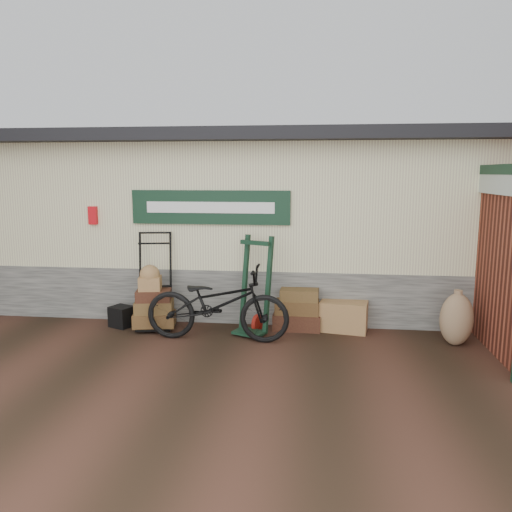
{
  "coord_description": "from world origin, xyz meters",
  "views": [
    {
      "loc": [
        1.39,
        -6.99,
        2.51
      ],
      "look_at": [
        0.46,
        0.9,
        1.17
      ],
      "focal_mm": 35.0,
      "sensor_mm": 36.0,
      "label": 1
    }
  ],
  "objects": [
    {
      "name": "wicker_hamper",
      "position": [
        1.88,
        0.85,
        0.24
      ],
      "size": [
        0.81,
        0.6,
        0.48
      ],
      "primitive_type": "cube",
      "rotation": [
        0.0,
        0.0,
        -0.17
      ],
      "color": "olive",
      "rests_on": "ground"
    },
    {
      "name": "bicycle",
      "position": [
        -0.04,
        0.14,
        0.63
      ],
      "size": [
        0.8,
        2.19,
        1.26
      ],
      "primitive_type": "imported",
      "rotation": [
        0.0,
        0.0,
        1.55
      ],
      "color": "black",
      "rests_on": "ground"
    },
    {
      "name": "porter_trolley",
      "position": [
        -1.17,
        0.67,
        0.79
      ],
      "size": [
        0.88,
        0.72,
        1.58
      ],
      "primitive_type": null,
      "rotation": [
        0.0,
        0.0,
        0.18
      ],
      "color": "black",
      "rests_on": "ground"
    },
    {
      "name": "green_barrow",
      "position": [
        0.48,
        0.54,
        0.77
      ],
      "size": [
        0.7,
        0.65,
        1.54
      ],
      "primitive_type": null,
      "rotation": [
        0.0,
        0.0,
        -0.41
      ],
      "color": "black",
      "rests_on": "ground"
    },
    {
      "name": "ground",
      "position": [
        0.0,
        0.0,
        0.0
      ],
      "size": [
        80.0,
        80.0,
        0.0
      ],
      "primitive_type": "plane",
      "color": "black",
      "rests_on": "ground"
    },
    {
      "name": "station_building",
      "position": [
        -0.01,
        2.74,
        1.61
      ],
      "size": [
        14.4,
        4.1,
        3.2
      ],
      "color": "#4C4C47",
      "rests_on": "ground"
    },
    {
      "name": "burlap_sack_left",
      "position": [
        3.48,
        0.33,
        0.39
      ],
      "size": [
        0.55,
        0.49,
        0.78
      ],
      "primitive_type": "ellipsoid",
      "rotation": [
        0.0,
        0.0,
        0.18
      ],
      "color": "brown",
      "rests_on": "ground"
    },
    {
      "name": "suitcase_stack",
      "position": [
        1.13,
        0.85,
        0.34
      ],
      "size": [
        0.78,
        0.5,
        0.67
      ],
      "primitive_type": null,
      "rotation": [
        0.0,
        0.0,
        -0.04
      ],
      "color": "#391A12",
      "rests_on": "ground"
    },
    {
      "name": "black_trunk",
      "position": [
        -1.74,
        0.61,
        0.17
      ],
      "size": [
        0.43,
        0.4,
        0.34
      ],
      "primitive_type": "cube",
      "rotation": [
        0.0,
        0.0,
        -0.42
      ],
      "color": "black",
      "rests_on": "ground"
    }
  ]
}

